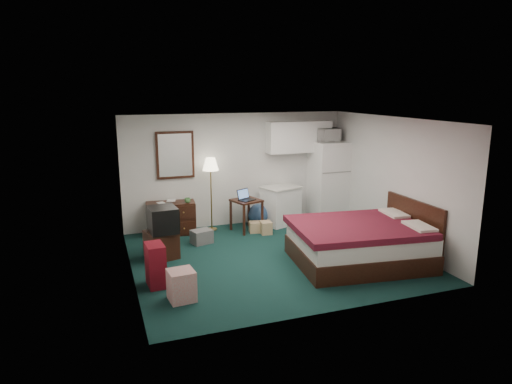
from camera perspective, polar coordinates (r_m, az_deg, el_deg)
name	(u,v)px	position (r m, az deg, el deg)	size (l,w,h in m)	color
floor	(273,257)	(8.48, 2.10, -8.07)	(5.00, 4.50, 0.01)	#0A2A2B
ceiling	(274,120)	(7.94, 2.24, 9.04)	(5.00, 4.50, 0.01)	silver
walls	(273,190)	(8.12, 2.17, 0.20)	(5.01, 4.51, 2.50)	silver
mirror	(175,155)	(9.80, -10.08, 4.58)	(0.80, 0.06, 1.00)	white
upper_cabinets	(299,137)	(10.46, 5.40, 6.88)	(1.50, 0.35, 0.70)	white
headboard	(413,227)	(8.86, 19.06, -4.11)	(0.06, 1.56, 1.00)	#381F13
dresser	(171,218)	(9.81, -10.58, -3.24)	(1.01, 0.46, 0.69)	#381F13
floor_lamp	(211,194)	(9.87, -5.63, -0.29)	(0.34, 0.34, 1.59)	#B48F46
desk	(246,215)	(9.87, -1.21, -2.91)	(0.55, 0.55, 0.69)	#381F13
exercise_ball	(258,215)	(10.28, 0.31, -2.85)	(0.49, 0.49, 0.49)	navy
kitchen_counter	(281,206)	(10.35, 3.09, -1.75)	(0.77, 0.58, 0.84)	white
fridge	(328,181)	(10.75, 9.01, 1.37)	(0.76, 0.76, 1.84)	white
bed	(359,244)	(8.28, 12.75, -6.31)	(2.22, 1.73, 0.71)	#42111C
tv_stand	(161,244)	(8.54, -11.75, -6.43)	(0.50, 0.54, 0.50)	#381F13
suitcase	(156,265)	(7.34, -12.44, -8.91)	(0.26, 0.42, 0.68)	maroon
retail_box	(181,285)	(6.85, -9.30, -11.44)	(0.37, 0.37, 0.46)	silver
file_bin	(202,237)	(9.20, -6.81, -5.56)	(0.39, 0.29, 0.27)	slate
cardboard_box_a	(256,227)	(9.82, -0.05, -4.40)	(0.27, 0.23, 0.23)	tan
cardboard_box_b	(266,228)	(9.72, 1.25, -4.48)	(0.22, 0.27, 0.27)	tan
laptop	(247,195)	(9.69, -1.12, -0.40)	(0.33, 0.27, 0.23)	black
crt_tv	(163,220)	(8.36, -11.59, -3.40)	(0.50, 0.54, 0.46)	black
microwave	(327,133)	(10.61, 8.89, 7.27)	(0.54, 0.30, 0.37)	white
book_a	(158,199)	(9.62, -12.21, -0.90)	(0.14, 0.02, 0.20)	tan
book_b	(167,196)	(9.80, -11.12, -0.45)	(0.18, 0.02, 0.25)	tan
mug	(187,200)	(9.62, -8.57, -0.97)	(0.13, 0.10, 0.13)	#478143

